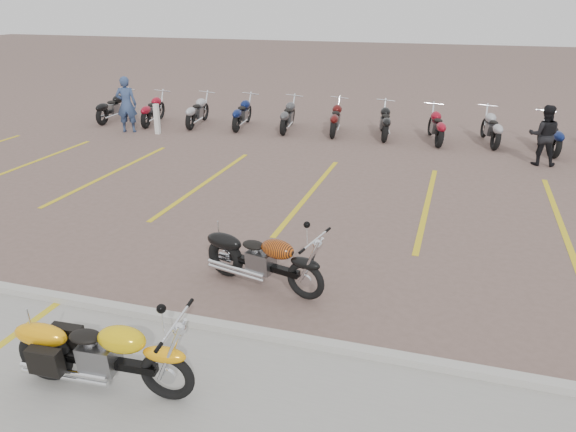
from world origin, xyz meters
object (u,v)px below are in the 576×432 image
bollard (157,119)px  person_b (544,135)px  person_a (126,104)px  flame_cruiser (261,261)px  yellow_cruiser (100,355)px

bollard → person_b: bearing=-0.8°
person_a → bollard: bearing=163.9°
flame_cruiser → bollard: bollard is taller
yellow_cruiser → person_a: 13.86m
yellow_cruiser → flame_cruiser: 3.07m
person_b → bollard: size_ratio=1.64×
yellow_cruiser → flame_cruiser: yellow_cruiser is taller
flame_cruiser → person_a: (-8.05, 8.96, 0.49)m
yellow_cruiser → flame_cruiser: (0.93, 2.92, -0.01)m
bollard → yellow_cruiser: bearing=-63.2°
yellow_cruiser → person_b: person_b is taller
yellow_cruiser → person_a: size_ratio=1.21×
person_b → bollard: person_b is taller
person_a → person_b: (13.00, -0.14, -0.11)m
yellow_cruiser → bollard: bearing=113.7°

